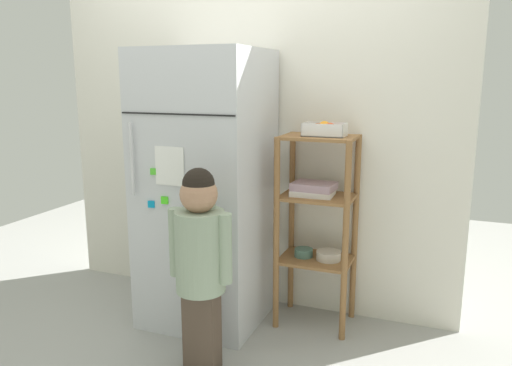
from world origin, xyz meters
TOP-DOWN VIEW (x-y plane):
  - ground_plane at (0.00, 0.00)m, footprint 6.00×6.00m
  - kitchen_wall_back at (0.00, 0.38)m, footprint 2.73×0.03m
  - refrigerator at (-0.13, 0.02)m, footprint 0.70×0.69m
  - child_standing at (0.11, -0.52)m, footprint 0.34×0.25m
  - pantry_shelf_unit at (0.52, 0.18)m, footprint 0.44×0.33m
  - fruit_bin at (0.56, 0.17)m, footprint 0.24×0.14m

SIDE VIEW (x-z plane):
  - ground_plane at x=0.00m, z-range 0.00..0.00m
  - child_standing at x=0.11m, z-range 0.11..1.18m
  - pantry_shelf_unit at x=0.52m, z-range 0.12..1.28m
  - refrigerator at x=-0.13m, z-range 0.00..1.65m
  - kitchen_wall_back at x=0.00m, z-range 0.00..2.15m
  - fruit_bin at x=0.56m, z-range 1.16..1.24m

